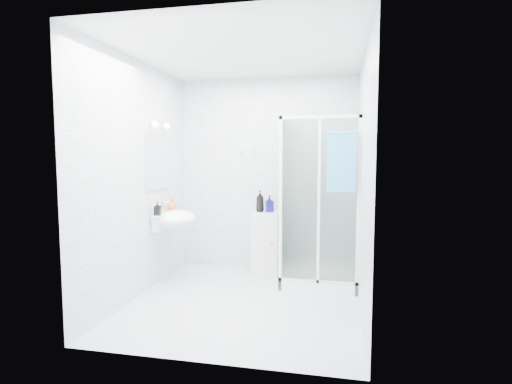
% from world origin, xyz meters
% --- Properties ---
extents(room, '(2.40, 2.60, 2.60)m').
position_xyz_m(room, '(0.00, 0.00, 1.30)').
color(room, white).
rests_on(room, ground).
extents(shower_enclosure, '(0.90, 0.95, 2.00)m').
position_xyz_m(shower_enclosure, '(0.67, 0.77, 0.45)').
color(shower_enclosure, white).
rests_on(shower_enclosure, ground).
extents(wall_basin, '(0.46, 0.56, 0.35)m').
position_xyz_m(wall_basin, '(-0.99, 0.45, 0.80)').
color(wall_basin, white).
rests_on(wall_basin, ground).
extents(mirror, '(0.02, 0.60, 0.70)m').
position_xyz_m(mirror, '(-1.19, 0.45, 1.50)').
color(mirror, white).
rests_on(mirror, room).
extents(vanity_lights, '(0.10, 0.40, 0.08)m').
position_xyz_m(vanity_lights, '(-1.14, 0.45, 1.92)').
color(vanity_lights, silver).
rests_on(vanity_lights, room).
extents(wall_hooks, '(0.23, 0.06, 0.03)m').
position_xyz_m(wall_hooks, '(-0.25, 1.26, 1.62)').
color(wall_hooks, silver).
rests_on(wall_hooks, room).
extents(storage_cabinet, '(0.36, 0.38, 0.83)m').
position_xyz_m(storage_cabinet, '(0.04, 1.04, 0.41)').
color(storage_cabinet, silver).
rests_on(storage_cabinet, ground).
extents(hand_towel, '(0.31, 0.05, 0.66)m').
position_xyz_m(hand_towel, '(0.99, 0.36, 1.51)').
color(hand_towel, teal).
rests_on(hand_towel, shower_enclosure).
extents(shampoo_bottle_a, '(0.12, 0.12, 0.28)m').
position_xyz_m(shampoo_bottle_a, '(-0.04, 1.04, 0.97)').
color(shampoo_bottle_a, black).
rests_on(shampoo_bottle_a, storage_cabinet).
extents(shampoo_bottle_b, '(0.13, 0.13, 0.22)m').
position_xyz_m(shampoo_bottle_b, '(0.08, 1.06, 0.94)').
color(shampoo_bottle_b, '#0E0D53').
rests_on(shampoo_bottle_b, storage_cabinet).
extents(soap_dispenser_orange, '(0.15, 0.15, 0.16)m').
position_xyz_m(soap_dispenser_orange, '(-1.09, 0.61, 0.94)').
color(soap_dispenser_orange, '#D25318').
rests_on(soap_dispenser_orange, wall_basin).
extents(soap_dispenser_black, '(0.08, 0.08, 0.16)m').
position_xyz_m(soap_dispenser_black, '(-1.11, 0.26, 0.94)').
color(soap_dispenser_black, black).
rests_on(soap_dispenser_black, wall_basin).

